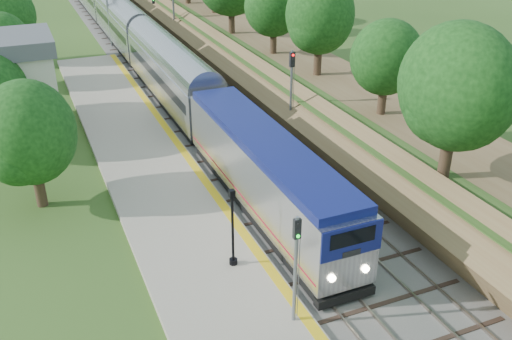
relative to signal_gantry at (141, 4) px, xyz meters
name	(u,v)px	position (x,y,z in m)	size (l,w,h in m)	color
trackbed	(132,34)	(-0.47, 5.01, -4.75)	(9.50, 170.00, 0.28)	#4C4944
platform	(166,196)	(-7.67, -38.99, -4.63)	(6.40, 68.00, 0.38)	gray
yellow_stripe	(208,185)	(-4.82, -38.99, -4.43)	(0.55, 68.00, 0.01)	gold
embankment	(192,15)	(7.88, 5.01, -2.87)	(10.64, 170.00, 11.70)	brown
signal_gantry	(141,4)	(0.00, 0.00, 0.00)	(8.40, 0.38, 6.20)	slate
trees_behind_platform	(49,121)	(-13.64, -34.32, -0.29)	(7.82, 53.32, 7.21)	#332316
train	(107,10)	(-2.47, 10.31, -2.44)	(3.18, 127.56, 4.68)	black
lamppost_far	(233,232)	(-6.37, -47.58, -2.50)	(0.43, 0.43, 4.34)	black
signal_platform	(296,259)	(-5.37, -52.56, -1.12)	(0.32, 0.25, 5.40)	slate
signal_farside	(291,86)	(3.73, -33.59, -0.47)	(0.38, 0.30, 6.92)	slate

